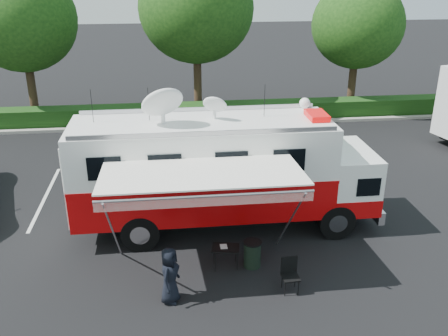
{
  "coord_description": "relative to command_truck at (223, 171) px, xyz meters",
  "views": [
    {
      "loc": [
        -1.8,
        -14.62,
        8.23
      ],
      "look_at": [
        0.0,
        0.5,
        1.9
      ],
      "focal_mm": 40.0,
      "sensor_mm": 36.0,
      "label": 1
    }
  ],
  "objects": [
    {
      "name": "folding_table",
      "position": [
        -0.22,
        -2.41,
        -1.4
      ],
      "size": [
        0.86,
        0.69,
        0.66
      ],
      "color": "black",
      "rests_on": "ground_plane"
    },
    {
      "name": "stall_lines",
      "position": [
        -0.42,
        3.0,
        -2.0
      ],
      "size": [
        24.12,
        5.5,
        0.01
      ],
      "color": "silver",
      "rests_on": "ground_plane"
    },
    {
      "name": "command_truck",
      "position": [
        0.0,
        0.0,
        0.0
      ],
      "size": [
        9.76,
        2.68,
        4.69
      ],
      "color": "black",
      "rests_on": "ground_plane"
    },
    {
      "name": "folding_chair",
      "position": [
        1.36,
        -3.67,
        -1.44
      ],
      "size": [
        0.48,
        0.5,
        0.95
      ],
      "color": "black",
      "rests_on": "ground_plane"
    },
    {
      "name": "awning",
      "position": [
        -0.87,
        -2.79,
        1.01
      ],
      "size": [
        5.33,
        2.74,
        3.22
      ],
      "color": "white",
      "rests_on": "ground_plane"
    },
    {
      "name": "ground_plane",
      "position": [
        0.08,
        0.0,
        -2.01
      ],
      "size": [
        120.0,
        120.0,
        0.0
      ],
      "primitive_type": "plane",
      "color": "black",
      "rests_on": "ground"
    },
    {
      "name": "person",
      "position": [
        -1.83,
        -3.79,
        -2.01
      ],
      "size": [
        0.75,
        0.9,
        1.56
      ],
      "primitive_type": "imported",
      "rotation": [
        0.0,
        0.0,
        1.18
      ],
      "color": "black",
      "rests_on": "ground_plane"
    },
    {
      "name": "trash_bin",
      "position": [
        0.56,
        -2.45,
        -1.6
      ],
      "size": [
        0.54,
        0.54,
        0.81
      ],
      "color": "black",
      "rests_on": "ground_plane"
    },
    {
      "name": "back_border",
      "position": [
        1.23,
        12.9,
        3.0
      ],
      "size": [
        60.0,
        6.14,
        8.87
      ],
      "color": "#9E998E",
      "rests_on": "ground_plane"
    }
  ]
}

